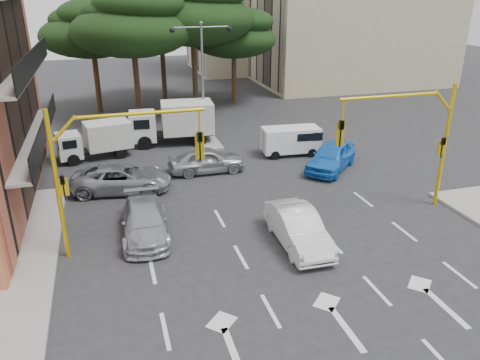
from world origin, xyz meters
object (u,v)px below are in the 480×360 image
object	(u,v)px
signal_mast_left	(104,161)
box_truck_b	(172,123)
signal_mast_right	(414,132)
street_lamp_center	(202,60)
car_white_hatch	(298,228)
car_silver_wagon	(145,221)
car_blue_compact	(331,156)
box_truck_a	(95,141)
car_silver_cross_b	(206,160)
van_white	(291,141)
car_silver_cross_a	(122,178)

from	to	relation	value
signal_mast_left	box_truck_b	size ratio (longest dim) A/B	1.05
signal_mast_right	street_lamp_center	world-z (taller)	street_lamp_center
car_white_hatch	car_silver_wagon	distance (m)	6.53
signal_mast_left	signal_mast_right	bearing A→B (deg)	0.00
car_blue_compact	car_silver_wagon	xyz separation A→B (m)	(-11.31, -5.00, -0.12)
car_white_hatch	box_truck_b	bearing A→B (deg)	101.74
box_truck_a	car_silver_wagon	bearing A→B (deg)	178.94
car_silver_cross_b	box_truck_b	distance (m)	6.13
street_lamp_center	car_silver_cross_b	distance (m)	8.12
box_truck_a	signal_mast_right	bearing A→B (deg)	-140.82
box_truck_b	car_white_hatch	bearing A→B (deg)	-164.77
street_lamp_center	box_truck_a	size ratio (longest dim) A/B	1.72
street_lamp_center	box_truck_b	xyz separation A→B (m)	(-2.30, -0.50, -4.03)
car_silver_cross_b	van_white	world-z (taller)	van_white
street_lamp_center	van_white	distance (m)	8.13
box_truck_a	box_truck_b	xyz separation A→B (m)	(5.09, 1.69, 0.29)
signal_mast_left	van_white	bearing A→B (deg)	38.46
box_truck_b	signal_mast_left	bearing A→B (deg)	166.11
car_silver_wagon	van_white	distance (m)	12.90
signal_mast_right	car_silver_wagon	bearing A→B (deg)	175.95
car_white_hatch	car_silver_cross_a	world-z (taller)	car_white_hatch
car_blue_compact	car_silver_wagon	world-z (taller)	car_blue_compact
van_white	box_truck_b	distance (m)	8.20
van_white	box_truck_b	xyz separation A→B (m)	(-6.83, 4.50, 0.50)
street_lamp_center	box_truck_b	bearing A→B (deg)	-167.71
street_lamp_center	car_silver_cross_a	size ratio (longest dim) A/B	1.53
car_white_hatch	van_white	distance (m)	11.39
street_lamp_center	car_white_hatch	bearing A→B (deg)	-87.96
car_white_hatch	box_truck_a	distance (m)	15.65
car_white_hatch	car_silver_wagon	size ratio (longest dim) A/B	0.97
car_white_hatch	car_silver_cross_a	xyz separation A→B (m)	(-6.67, 7.69, -0.04)
street_lamp_center	car_silver_cross_a	bearing A→B (deg)	-127.45
signal_mast_left	van_white	distance (m)	14.79
signal_mast_left	car_blue_compact	world-z (taller)	signal_mast_left
car_blue_compact	car_silver_cross_b	distance (m)	7.31
signal_mast_right	box_truck_b	distance (m)	16.48
signal_mast_right	van_white	size ratio (longest dim) A/B	1.66
car_blue_compact	box_truck_a	size ratio (longest dim) A/B	1.04
car_silver_wagon	box_truck_b	distance (m)	13.05
car_white_hatch	car_silver_wagon	world-z (taller)	car_white_hatch
car_silver_wagon	car_silver_cross_b	distance (m)	7.84
signal_mast_left	van_white	size ratio (longest dim) A/B	1.66
signal_mast_right	car_silver_wagon	world-z (taller)	signal_mast_right
car_silver_cross_a	box_truck_b	distance (m)	8.43
car_silver_wagon	box_truck_a	world-z (taller)	box_truck_a
car_blue_compact	car_silver_cross_a	world-z (taller)	car_blue_compact
signal_mast_left	box_truck_b	world-z (taller)	signal_mast_left
signal_mast_right	street_lamp_center	size ratio (longest dim) A/B	0.77
car_white_hatch	signal_mast_right	bearing A→B (deg)	15.95
signal_mast_left	car_silver_cross_b	xyz separation A→B (m)	(5.52, 7.50, -3.14)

